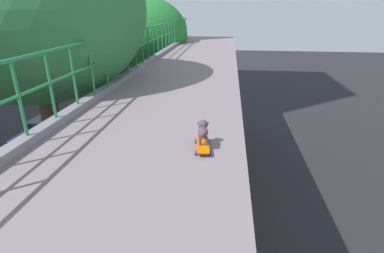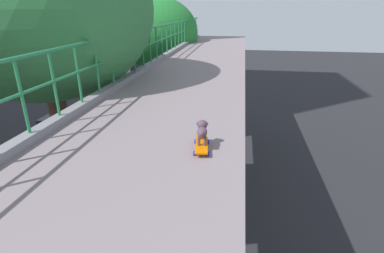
# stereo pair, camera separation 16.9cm
# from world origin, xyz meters

# --- Properties ---
(car_silver_fifth) EXTENTS (2.03, 4.03, 1.53)m
(car_silver_fifth) POSITION_xyz_m (-5.41, 12.15, 0.71)
(car_silver_fifth) COLOR #AEB8B8
(car_silver_fifth) RESTS_ON ground
(car_blue_sixth) EXTENTS (1.89, 4.32, 1.32)m
(car_blue_sixth) POSITION_xyz_m (-8.91, 15.38, 0.61)
(car_blue_sixth) COLOR #243A94
(car_blue_sixth) RESTS_ON ground
(city_bus) EXTENTS (2.60, 11.87, 3.10)m
(city_bus) POSITION_xyz_m (-8.95, 31.64, 1.77)
(city_bus) COLOR beige
(city_bus) RESTS_ON ground
(roadside_tree_mid) EXTENTS (5.53, 5.53, 10.01)m
(roadside_tree_mid) POSITION_xyz_m (-2.32, 6.58, 7.71)
(roadside_tree_mid) COLOR #4F3A2A
(roadside_tree_mid) RESTS_ON ground
(roadside_tree_far) EXTENTS (4.68, 4.68, 8.39)m
(roadside_tree_far) POSITION_xyz_m (-2.19, 16.10, 6.44)
(roadside_tree_far) COLOR brown
(roadside_tree_far) RESTS_ON ground
(toy_skateboard) EXTENTS (0.25, 0.57, 0.08)m
(toy_skateboard) POSITION_xyz_m (2.16, 3.05, 6.09)
(toy_skateboard) COLOR orange
(toy_skateboard) RESTS_ON overpass_deck
(small_dog) EXTENTS (0.17, 0.37, 0.28)m
(small_dog) POSITION_xyz_m (2.15, 3.13, 6.28)
(small_dog) COLOR #513C4A
(small_dog) RESTS_ON toy_skateboard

